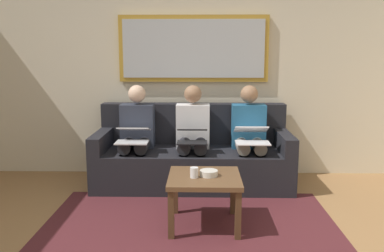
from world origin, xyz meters
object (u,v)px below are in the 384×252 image
Objects in this scene: bowl at (209,173)px; cup at (194,172)px; framed_mirror at (194,49)px; person_left at (249,133)px; person_middle at (193,133)px; laptop_white at (252,135)px; laptop_black at (192,135)px; coffee_table at (204,183)px; couch at (193,157)px; laptop_silver at (133,135)px; person_right at (136,133)px.

cup is at bearing 21.95° from bowl.
cup is (-0.04, 1.65, -1.05)m from framed_mirror.
person_middle is at bearing 0.00° from person_left.
laptop_white is 0.68m from person_middle.
bowl is at bearing 67.42° from person_left.
laptop_white is (-0.48, -0.92, 0.15)m from bowl.
laptop_black is at bearing -79.73° from bowl.
person_left is at bearing -116.71° from cup.
bowl reaches higher than coffee_table.
laptop_white reaches higher than cup.
coffee_table is at bearing 97.95° from laptop_black.
couch is 5.92× the size of laptop_silver.
laptop_black is (0.00, 0.25, 0.02)m from person_middle.
coffee_table is at bearing 65.90° from person_left.
bowl is (-0.16, 1.60, -1.07)m from framed_mirror.
person_middle is 0.25m from laptop_black.
cup is (0.09, 0.05, 0.11)m from coffee_table.
person_right is at bearing 35.52° from framed_mirror.
couch is 24.44× the size of cup.
cup reaches higher than bowl.
laptop_black is (0.16, -0.90, 0.15)m from bowl.
couch reaches higher than laptop_white.
cup is at bearing 63.29° from person_left.
laptop_white is at bearing 169.91° from person_right.
cup is at bearing 125.26° from laptop_silver.
coffee_table is at bearing -151.30° from cup.
couch is 1.28m from cup.
person_right is (1.28, 0.00, 0.00)m from person_left.
cup is (-0.04, 1.27, 0.19)m from couch.
person_middle is 3.29× the size of laptop_black.
framed_mirror is at bearing -90.00° from laptop_black.
person_left is 3.29× the size of laptop_black.
laptop_white reaches higher than laptop_silver.
laptop_white is 1.30m from person_right.
cup is at bearing 28.70° from coffee_table.
person_right reaches higher than coffee_table.
coffee_table is 1.18m from person_middle.
laptop_silver is (0.80, -0.91, 0.15)m from bowl.
person_left is 0.69m from laptop_black.
coffee_table is 1.40m from person_right.
cup is 1.34m from person_left.
framed_mirror reaches higher than bowl.
coffee_table is 0.55× the size of person_middle.
laptop_silver is at bearing -0.64° from laptop_black.
person_left is at bearing 144.48° from framed_mirror.
person_right is at bearing -90.00° from laptop_silver.
couch is at bearing -82.35° from bowl.
couch is at bearing -24.86° from laptop_white.
cup is 1.38m from person_right.
cup is 0.14m from bowl.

